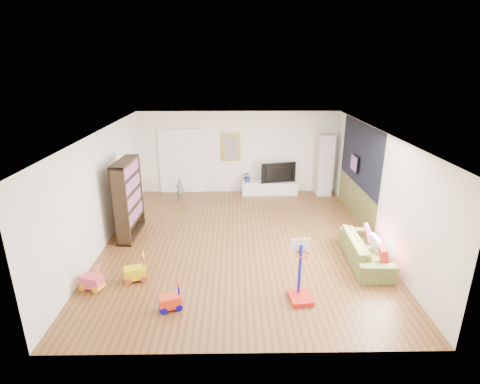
{
  "coord_description": "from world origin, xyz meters",
  "views": [
    {
      "loc": [
        -0.13,
        -8.31,
        4.22
      ],
      "look_at": [
        0.0,
        0.4,
        1.15
      ],
      "focal_mm": 28.0,
      "sensor_mm": 36.0,
      "label": 1
    }
  ],
  "objects_px": {
    "media_console": "(270,188)",
    "basketball_hoop": "(302,272)",
    "sofa": "(366,250)",
    "bookshelf": "(128,199)"
  },
  "relations": [
    {
      "from": "media_console",
      "to": "bookshelf",
      "type": "height_order",
      "value": "bookshelf"
    },
    {
      "from": "media_console",
      "to": "basketball_hoop",
      "type": "xyz_separation_m",
      "value": [
        0.05,
        -5.89,
        0.38
      ]
    },
    {
      "from": "bookshelf",
      "to": "sofa",
      "type": "distance_m",
      "value": 5.74
    },
    {
      "from": "media_console",
      "to": "basketball_hoop",
      "type": "distance_m",
      "value": 5.9
    },
    {
      "from": "media_console",
      "to": "bookshelf",
      "type": "bearing_deg",
      "value": -141.26
    },
    {
      "from": "bookshelf",
      "to": "sofa",
      "type": "bearing_deg",
      "value": -12.81
    },
    {
      "from": "sofa",
      "to": "basketball_hoop",
      "type": "height_order",
      "value": "basketball_hoop"
    },
    {
      "from": "media_console",
      "to": "basketball_hoop",
      "type": "height_order",
      "value": "basketball_hoop"
    },
    {
      "from": "basketball_hoop",
      "to": "media_console",
      "type": "bearing_deg",
      "value": 84.12
    },
    {
      "from": "bookshelf",
      "to": "basketball_hoop",
      "type": "distance_m",
      "value": 4.79
    }
  ]
}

